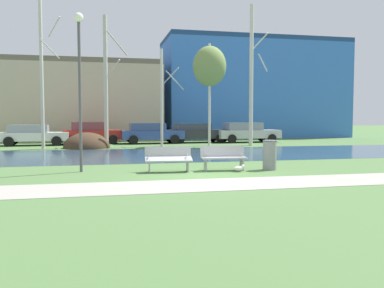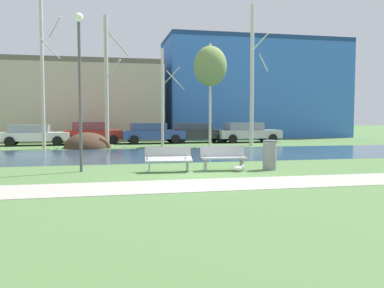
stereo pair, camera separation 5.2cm
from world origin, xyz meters
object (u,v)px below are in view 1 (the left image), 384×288
Objects in this scene: bench_left at (168,158)px; streetlamp at (79,66)px; bench_right at (223,157)px; parked_hatch_third_blue at (151,133)px; parked_sedan_second_red at (92,132)px; parked_wagon_fourth_dark at (196,132)px; seagull at (239,168)px; parked_van_nearest_white at (33,134)px; parked_suv_fifth_silver at (246,132)px; trash_bin at (270,154)px.

bench_left is 4.33m from streetlamp.
streetlamp is (-4.91, 0.64, 3.12)m from bench_right.
bench_left is 0.37× the size of parked_hatch_third_blue.
parked_wagon_fourth_dark is at bearing -2.36° from parked_sedan_second_red.
bench_right is 3.87× the size of seagull.
parked_hatch_third_blue is at bearing 2.73° from parked_van_nearest_white.
parked_wagon_fourth_dark is (2.56, 15.62, 0.29)m from bench_right.
bench_right is 0.30× the size of streetlamp.
parked_suv_fifth_silver is at bearing 67.39° from bench_right.
trash_bin is 2.52× the size of seagull.
seagull is (2.38, -0.54, -0.34)m from bench_left.
seagull is at bearing -53.03° from bench_right.
seagull is 15.95m from parked_hatch_third_blue.
bench_right is 15.83m from parked_wagon_fourth_dark.
bench_right is at bearing -99.31° from parked_wagon_fourth_dark.
streetlamp reaches higher than parked_wagon_fourth_dark.
parked_wagon_fourth_dark reaches higher than bench_right.
streetlamp reaches higher than parked_sedan_second_red.
parked_van_nearest_white is (-6.80, 14.98, 0.26)m from bench_left.
bench_left is at bearing 180.00° from bench_right.
parked_sedan_second_red is 7.54m from parked_wagon_fourth_dark.
parked_van_nearest_white is 1.00× the size of parked_hatch_third_blue.
parked_van_nearest_white is at bearing 124.42° from trash_bin.
bench_right is at bearing 172.23° from trash_bin.
parked_sedan_second_red is (-0.06, 15.29, -2.79)m from streetlamp.
bench_right is at bearing 0.00° from bench_left.
streetlamp is 15.53m from parked_hatch_third_blue.
parked_hatch_third_blue reaches higher than trash_bin.
parked_hatch_third_blue is 3.40m from parked_wagon_fourth_dark.
seagull is 0.09× the size of parked_hatch_third_blue.
trash_bin is (1.65, -0.22, 0.08)m from bench_right.
parked_suv_fifth_silver reaches higher than seagull.
parked_hatch_third_blue reaches higher than bench_right.
streetlamp reaches higher than bench_left.
bench_right is at bearing -112.61° from parked_suv_fifth_silver.
streetlamp is (-2.94, 0.64, 3.12)m from bench_left.
streetlamp is 1.20× the size of parked_hatch_third_blue.
streetlamp reaches higher than trash_bin.
seagull is 16.80m from parked_suv_fifth_silver.
trash_bin is 7.28m from streetlamp.
parked_van_nearest_white reaches higher than seagull.
parked_hatch_third_blue is at bearing -175.49° from parked_wagon_fourth_dark.
trash_bin is at bearing -80.97° from parked_hatch_third_blue.
streetlamp is at bearing -74.93° from parked_van_nearest_white.
parked_van_nearest_white is 7.95m from parked_hatch_third_blue.
parked_wagon_fourth_dark is 0.96× the size of parked_suv_fifth_silver.
trash_bin reaches higher than bench_left.
parked_wagon_fourth_dark is at bearing 63.51° from streetlamp.
seagull is at bearing -71.93° from parked_sedan_second_red.
parked_suv_fifth_silver reaches higher than bench_right.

